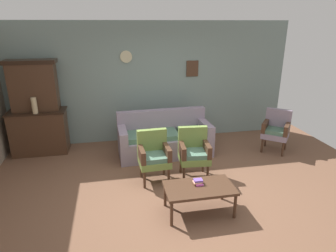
{
  "coord_description": "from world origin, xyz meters",
  "views": [
    {
      "loc": [
        -0.96,
        -3.95,
        2.65
      ],
      "look_at": [
        0.02,
        1.02,
        0.85
      ],
      "focal_mm": 31.23,
      "sensor_mm": 36.0,
      "label": 1
    }
  ],
  "objects_px": {
    "side_cabinet": "(40,132)",
    "coffee_table": "(199,189)",
    "floral_couch": "(164,139)",
    "wingback_chair_by_fireplace": "(276,129)",
    "armchair_row_middle": "(154,154)",
    "armchair_near_couch_end": "(194,151)",
    "book_stack_on_table": "(198,182)",
    "vase_on_cabinet": "(34,105)"
  },
  "relations": [
    {
      "from": "floral_couch",
      "to": "wingback_chair_by_fireplace",
      "type": "bearing_deg",
      "value": -7.29
    },
    {
      "from": "floral_couch",
      "to": "armchair_row_middle",
      "type": "relative_size",
      "value": 2.16
    },
    {
      "from": "coffee_table",
      "to": "vase_on_cabinet",
      "type": "bearing_deg",
      "value": 136.95
    },
    {
      "from": "armchair_row_middle",
      "to": "armchair_near_couch_end",
      "type": "relative_size",
      "value": 1.0
    },
    {
      "from": "armchair_near_couch_end",
      "to": "book_stack_on_table",
      "type": "relative_size",
      "value": 6.42
    },
    {
      "from": "coffee_table",
      "to": "armchair_near_couch_end",
      "type": "bearing_deg",
      "value": 78.55
    },
    {
      "from": "armchair_near_couch_end",
      "to": "wingback_chair_by_fireplace",
      "type": "height_order",
      "value": "same"
    },
    {
      "from": "side_cabinet",
      "to": "armchair_row_middle",
      "type": "xyz_separation_m",
      "value": [
        2.2,
        -1.64,
        0.03
      ]
    },
    {
      "from": "vase_on_cabinet",
      "to": "armchair_near_couch_end",
      "type": "bearing_deg",
      "value": -26.55
    },
    {
      "from": "floral_couch",
      "to": "book_stack_on_table",
      "type": "relative_size",
      "value": 13.87
    },
    {
      "from": "armchair_near_couch_end",
      "to": "armchair_row_middle",
      "type": "bearing_deg",
      "value": -179.53
    },
    {
      "from": "side_cabinet",
      "to": "armchair_row_middle",
      "type": "bearing_deg",
      "value": -36.73
    },
    {
      "from": "armchair_row_middle",
      "to": "armchair_near_couch_end",
      "type": "height_order",
      "value": "same"
    },
    {
      "from": "floral_couch",
      "to": "armchair_near_couch_end",
      "type": "relative_size",
      "value": 2.16
    },
    {
      "from": "floral_couch",
      "to": "book_stack_on_table",
      "type": "xyz_separation_m",
      "value": [
        0.12,
        -2.04,
        0.13
      ]
    },
    {
      "from": "floral_couch",
      "to": "book_stack_on_table",
      "type": "height_order",
      "value": "floral_couch"
    },
    {
      "from": "floral_couch",
      "to": "wingback_chair_by_fireplace",
      "type": "height_order",
      "value": "same"
    },
    {
      "from": "side_cabinet",
      "to": "floral_couch",
      "type": "xyz_separation_m",
      "value": [
        2.58,
        -0.58,
        -0.14
      ]
    },
    {
      "from": "vase_on_cabinet",
      "to": "book_stack_on_table",
      "type": "relative_size",
      "value": 2.33
    },
    {
      "from": "side_cabinet",
      "to": "armchair_near_couch_end",
      "type": "distance_m",
      "value": 3.35
    },
    {
      "from": "side_cabinet",
      "to": "wingback_chair_by_fireplace",
      "type": "xyz_separation_m",
      "value": [
        4.96,
        -0.88,
        0.03
      ]
    },
    {
      "from": "wingback_chair_by_fireplace",
      "to": "side_cabinet",
      "type": "bearing_deg",
      "value": 169.89
    },
    {
      "from": "floral_couch",
      "to": "wingback_chair_by_fireplace",
      "type": "xyz_separation_m",
      "value": [
        2.38,
        -0.3,
        0.17
      ]
    },
    {
      "from": "side_cabinet",
      "to": "floral_couch",
      "type": "distance_m",
      "value": 2.65
    },
    {
      "from": "vase_on_cabinet",
      "to": "armchair_row_middle",
      "type": "relative_size",
      "value": 0.36
    },
    {
      "from": "side_cabinet",
      "to": "book_stack_on_table",
      "type": "height_order",
      "value": "side_cabinet"
    },
    {
      "from": "armchair_row_middle",
      "to": "floral_couch",
      "type": "bearing_deg",
      "value": 70.06
    },
    {
      "from": "vase_on_cabinet",
      "to": "armchair_near_couch_end",
      "type": "height_order",
      "value": "vase_on_cabinet"
    },
    {
      "from": "floral_couch",
      "to": "armchair_near_couch_end",
      "type": "bearing_deg",
      "value": -72.22
    },
    {
      "from": "floral_couch",
      "to": "side_cabinet",
      "type": "bearing_deg",
      "value": 167.34
    },
    {
      "from": "side_cabinet",
      "to": "armchair_row_middle",
      "type": "relative_size",
      "value": 1.28
    },
    {
      "from": "armchair_row_middle",
      "to": "side_cabinet",
      "type": "bearing_deg",
      "value": 143.27
    },
    {
      "from": "vase_on_cabinet",
      "to": "floral_couch",
      "type": "bearing_deg",
      "value": -8.74
    },
    {
      "from": "vase_on_cabinet",
      "to": "book_stack_on_table",
      "type": "xyz_separation_m",
      "value": [
        2.68,
        -2.43,
        -0.64
      ]
    },
    {
      "from": "armchair_row_middle",
      "to": "coffee_table",
      "type": "bearing_deg",
      "value": -64.23
    },
    {
      "from": "armchair_near_couch_end",
      "to": "wingback_chair_by_fireplace",
      "type": "xyz_separation_m",
      "value": [
        2.04,
        0.75,
        0.0
      ]
    },
    {
      "from": "floral_couch",
      "to": "armchair_near_couch_end",
      "type": "distance_m",
      "value": 1.12
    },
    {
      "from": "wingback_chair_by_fireplace",
      "to": "book_stack_on_table",
      "type": "relative_size",
      "value": 6.42
    },
    {
      "from": "floral_couch",
      "to": "vase_on_cabinet",
      "type": "bearing_deg",
      "value": 171.26
    },
    {
      "from": "wingback_chair_by_fireplace",
      "to": "armchair_near_couch_end",
      "type": "bearing_deg",
      "value": -159.88
    },
    {
      "from": "armchair_near_couch_end",
      "to": "book_stack_on_table",
      "type": "bearing_deg",
      "value": -102.17
    },
    {
      "from": "side_cabinet",
      "to": "coffee_table",
      "type": "distance_m",
      "value": 3.82
    }
  ]
}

